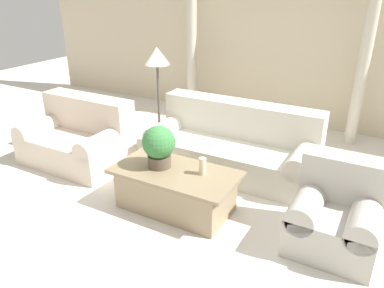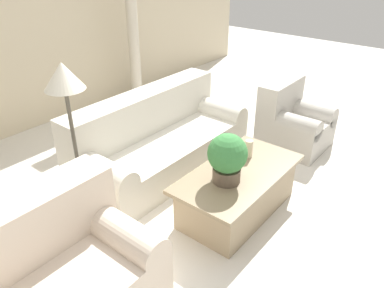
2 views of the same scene
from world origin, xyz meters
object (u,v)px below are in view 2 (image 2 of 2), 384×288
at_px(potted_plant, 227,157).
at_px(armchair, 293,121).
at_px(floor_lamp, 65,89).
at_px(coffee_table, 238,191).
at_px(sofa_long, 159,140).
at_px(loveseat, 48,277).

xyz_separation_m(potted_plant, armchair, (1.87, 0.21, -0.39)).
distance_m(floor_lamp, armchair, 2.99).
relative_size(coffee_table, potted_plant, 2.91).
relative_size(sofa_long, armchair, 2.59).
bearing_deg(loveseat, potted_plant, -13.57).
xyz_separation_m(sofa_long, loveseat, (-2.01, -0.82, 0.01)).
bearing_deg(loveseat, sofa_long, 22.18).
bearing_deg(sofa_long, coffee_table, -97.59).
bearing_deg(sofa_long, loveseat, -157.82).
xyz_separation_m(loveseat, potted_plant, (1.64, -0.40, 0.38)).
xyz_separation_m(sofa_long, floor_lamp, (-1.15, -0.05, 0.98)).
relative_size(coffee_table, floor_lamp, 0.89).
bearing_deg(sofa_long, floor_lamp, -177.48).
height_order(potted_plant, armchair, potted_plant).
distance_m(coffee_table, floor_lamp, 1.88).
bearing_deg(loveseat, armchair, -3.00).
xyz_separation_m(coffee_table, potted_plant, (-0.21, 0.01, 0.49)).
height_order(sofa_long, loveseat, same).
bearing_deg(coffee_table, potted_plant, 177.43).
bearing_deg(potted_plant, loveseat, 166.43).
distance_m(sofa_long, coffee_table, 1.24).
xyz_separation_m(coffee_table, armchair, (1.66, 0.22, 0.10)).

